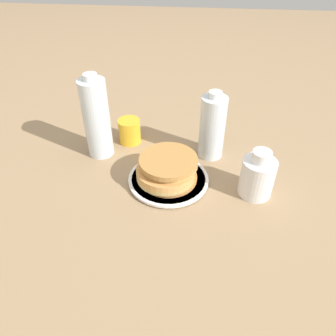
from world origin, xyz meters
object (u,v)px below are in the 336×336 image
(plate, at_px, (168,179))
(water_bottle_mid, at_px, (212,127))
(water_bottle_near, at_px, (97,118))
(pancake_stack, at_px, (167,169))
(cream_jug, at_px, (257,176))
(juice_glass, at_px, (130,131))

(plate, xyz_separation_m, water_bottle_mid, (0.12, 0.14, 0.09))
(water_bottle_mid, bearing_deg, water_bottle_near, -175.76)
(plate, xyz_separation_m, pancake_stack, (-0.00, -0.00, 0.04))
(plate, distance_m, cream_jug, 0.24)
(pancake_stack, bearing_deg, plate, 64.79)
(juice_glass, bearing_deg, pancake_stack, -53.08)
(cream_jug, bearing_deg, juice_glass, 151.17)
(cream_jug, height_order, water_bottle_near, water_bottle_near)
(juice_glass, height_order, water_bottle_mid, water_bottle_mid)
(juice_glass, xyz_separation_m, cream_jug, (0.38, -0.21, 0.02))
(pancake_stack, xyz_separation_m, cream_jug, (0.24, -0.02, 0.01))
(plate, xyz_separation_m, cream_jug, (0.24, -0.02, 0.05))
(water_bottle_near, relative_size, water_bottle_mid, 1.22)
(pancake_stack, distance_m, cream_jug, 0.24)
(plate, bearing_deg, water_bottle_mid, 50.29)
(water_bottle_mid, bearing_deg, juice_glass, 169.94)
(plate, xyz_separation_m, juice_glass, (-0.14, 0.19, 0.03))
(juice_glass, xyz_separation_m, water_bottle_near, (-0.08, -0.07, 0.08))
(water_bottle_near, height_order, water_bottle_mid, water_bottle_near)
(pancake_stack, bearing_deg, cream_jug, -4.75)
(plate, relative_size, juice_glass, 2.86)
(water_bottle_mid, bearing_deg, pancake_stack, -129.45)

